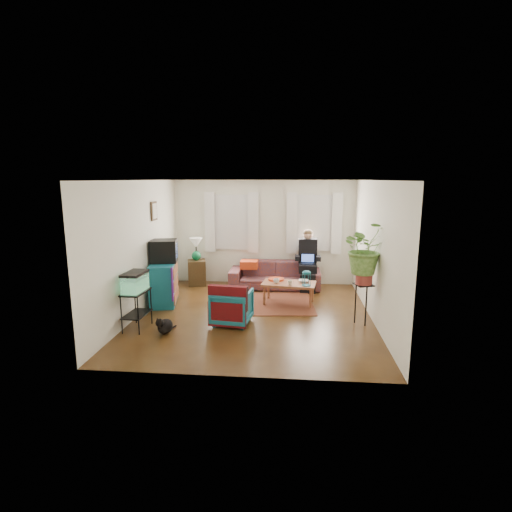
# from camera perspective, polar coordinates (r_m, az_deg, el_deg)

# --- Properties ---
(floor) EXTENTS (4.50, 5.00, 0.01)m
(floor) POSITION_cam_1_polar(r_m,az_deg,el_deg) (7.91, -0.27, -8.40)
(floor) COLOR #4F2B14
(floor) RESTS_ON ground
(ceiling) EXTENTS (4.50, 5.00, 0.01)m
(ceiling) POSITION_cam_1_polar(r_m,az_deg,el_deg) (7.47, -0.28, 10.78)
(ceiling) COLOR white
(ceiling) RESTS_ON wall_back
(wall_back) EXTENTS (4.50, 0.01, 2.60)m
(wall_back) POSITION_cam_1_polar(r_m,az_deg,el_deg) (10.04, 1.09, 3.40)
(wall_back) COLOR silver
(wall_back) RESTS_ON floor
(wall_front) EXTENTS (4.50, 0.01, 2.60)m
(wall_front) POSITION_cam_1_polar(r_m,az_deg,el_deg) (5.16, -2.94, -3.94)
(wall_front) COLOR silver
(wall_front) RESTS_ON floor
(wall_left) EXTENTS (0.01, 5.00, 2.60)m
(wall_left) POSITION_cam_1_polar(r_m,az_deg,el_deg) (8.11, -16.31, 1.13)
(wall_left) COLOR silver
(wall_left) RESTS_ON floor
(wall_right) EXTENTS (0.01, 5.00, 2.60)m
(wall_right) POSITION_cam_1_polar(r_m,az_deg,el_deg) (7.70, 16.63, 0.61)
(wall_right) COLOR silver
(wall_right) RESTS_ON floor
(window_left) EXTENTS (1.08, 0.04, 1.38)m
(window_left) POSITION_cam_1_polar(r_m,az_deg,el_deg) (10.08, -3.47, 4.84)
(window_left) COLOR white
(window_left) RESTS_ON wall_back
(window_right) EXTENTS (1.08, 0.04, 1.38)m
(window_right) POSITION_cam_1_polar(r_m,az_deg,el_deg) (9.98, 8.29, 4.68)
(window_right) COLOR white
(window_right) RESTS_ON wall_back
(curtains_left) EXTENTS (1.36, 0.06, 1.50)m
(curtains_left) POSITION_cam_1_polar(r_m,az_deg,el_deg) (10.01, -3.54, 4.79)
(curtains_left) COLOR white
(curtains_left) RESTS_ON wall_back
(curtains_right) EXTENTS (1.36, 0.06, 1.50)m
(curtains_right) POSITION_cam_1_polar(r_m,az_deg,el_deg) (9.90, 8.31, 4.63)
(curtains_right) COLOR white
(curtains_right) RESTS_ON wall_back
(picture_frame) EXTENTS (0.04, 0.32, 0.40)m
(picture_frame) POSITION_cam_1_polar(r_m,az_deg,el_deg) (8.81, -14.31, 6.24)
(picture_frame) COLOR #3D2616
(picture_frame) RESTS_ON wall_left
(area_rug) EXTENTS (2.13, 1.77, 0.01)m
(area_rug) POSITION_cam_1_polar(r_m,az_deg,el_deg) (8.59, 1.36, -6.77)
(area_rug) COLOR maroon
(area_rug) RESTS_ON floor
(sofa) EXTENTS (2.18, 0.86, 0.85)m
(sofa) POSITION_cam_1_polar(r_m,az_deg,el_deg) (9.74, 2.71, -2.07)
(sofa) COLOR brown
(sofa) RESTS_ON floor
(seated_person) EXTENTS (0.55, 0.67, 1.30)m
(seated_person) POSITION_cam_1_polar(r_m,az_deg,el_deg) (9.69, 7.38, -0.87)
(seated_person) COLOR black
(seated_person) RESTS_ON sofa
(side_table) EXTENTS (0.53, 0.53, 0.63)m
(side_table) POSITION_cam_1_polar(r_m,az_deg,el_deg) (10.12, -8.45, -2.35)
(side_table) COLOR #432519
(side_table) RESTS_ON floor
(table_lamp) EXTENTS (0.40, 0.40, 0.57)m
(table_lamp) POSITION_cam_1_polar(r_m,az_deg,el_deg) (10.00, -8.54, 0.90)
(table_lamp) COLOR white
(table_lamp) RESTS_ON side_table
(dresser) EXTENTS (0.67, 1.06, 0.89)m
(dresser) POSITION_cam_1_polar(r_m,az_deg,el_deg) (8.72, -13.06, -3.80)
(dresser) COLOR #105763
(dresser) RESTS_ON floor
(crt_tv) EXTENTS (0.62, 0.59, 0.47)m
(crt_tv) POSITION_cam_1_polar(r_m,az_deg,el_deg) (8.67, -13.04, 0.71)
(crt_tv) COLOR black
(crt_tv) RESTS_ON dresser
(aquarium_stand) EXTENTS (0.38, 0.63, 0.68)m
(aquarium_stand) POSITION_cam_1_polar(r_m,az_deg,el_deg) (7.42, -16.67, -7.42)
(aquarium_stand) COLOR black
(aquarium_stand) RESTS_ON floor
(aquarium) EXTENTS (0.34, 0.58, 0.36)m
(aquarium) POSITION_cam_1_polar(r_m,az_deg,el_deg) (7.28, -16.90, -3.51)
(aquarium) COLOR #7FD899
(aquarium) RESTS_ON aquarium_stand
(black_cat) EXTENTS (0.34, 0.43, 0.32)m
(black_cat) POSITION_cam_1_polar(r_m,az_deg,el_deg) (7.12, -12.86, -9.56)
(black_cat) COLOR black
(black_cat) RESTS_ON floor
(armchair) EXTENTS (0.75, 0.72, 0.70)m
(armchair) POSITION_cam_1_polar(r_m,az_deg,el_deg) (7.38, -3.45, -7.02)
(armchair) COLOR #105D63
(armchair) RESTS_ON floor
(serape_throw) EXTENTS (0.71, 0.25, 0.57)m
(serape_throw) POSITION_cam_1_polar(r_m,az_deg,el_deg) (7.09, -4.06, -6.56)
(serape_throw) COLOR #9E0A0A
(serape_throw) RESTS_ON armchair
(coffee_table) EXTENTS (1.18, 0.75, 0.46)m
(coffee_table) POSITION_cam_1_polar(r_m,az_deg,el_deg) (8.56, 4.70, -5.31)
(coffee_table) COLOR brown
(coffee_table) RESTS_ON floor
(cup_a) EXTENTS (0.14, 0.14, 0.10)m
(cup_a) POSITION_cam_1_polar(r_m,az_deg,el_deg) (8.43, 2.93, -3.58)
(cup_a) COLOR white
(cup_a) RESTS_ON coffee_table
(cup_b) EXTENTS (0.11, 0.11, 0.09)m
(cup_b) POSITION_cam_1_polar(r_m,az_deg,el_deg) (8.30, 4.89, -3.84)
(cup_b) COLOR beige
(cup_b) RESTS_ON coffee_table
(bowl) EXTENTS (0.25, 0.25, 0.05)m
(bowl) POSITION_cam_1_polar(r_m,az_deg,el_deg) (8.55, 6.84, -3.58)
(bowl) COLOR white
(bowl) RESTS_ON coffee_table
(snack_tray) EXTENTS (0.39, 0.39, 0.04)m
(snack_tray) POSITION_cam_1_polar(r_m,az_deg,el_deg) (8.68, 2.89, -3.34)
(snack_tray) COLOR #B21414
(snack_tray) RESTS_ON coffee_table
(birdcage) EXTENTS (0.20, 0.20, 0.32)m
(birdcage) POSITION_cam_1_polar(r_m,az_deg,el_deg) (8.27, 7.22, -3.14)
(birdcage) COLOR #115B6B
(birdcage) RESTS_ON coffee_table
(plant_stand) EXTENTS (0.40, 0.40, 0.75)m
(plant_stand) POSITION_cam_1_polar(r_m,az_deg,el_deg) (7.60, 14.98, -6.63)
(plant_stand) COLOR black
(plant_stand) RESTS_ON floor
(potted_plant) EXTENTS (1.05, 0.97, 0.95)m
(potted_plant) POSITION_cam_1_polar(r_m,az_deg,el_deg) (7.38, 15.32, 0.00)
(potted_plant) COLOR #599947
(potted_plant) RESTS_ON plant_stand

